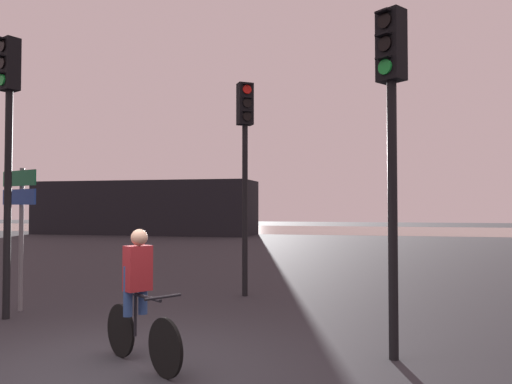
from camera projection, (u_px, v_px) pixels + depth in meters
ground_plane at (109, 376)px, 5.55m from camera, size 120.00×120.00×0.00m
water_strip at (339, 230)px, 41.60m from camera, size 80.00×16.00×0.01m
distant_building at (144, 208)px, 34.89m from camera, size 15.51×4.00×3.69m
traffic_light_center at (245, 148)px, 10.68m from camera, size 0.40×0.42×4.55m
traffic_light_near_left at (9, 124)px, 8.50m from camera, size 0.39×0.41×4.78m
traffic_light_near_right at (392, 115)px, 6.24m from camera, size 0.41×0.42×4.36m
direction_sign_post at (20, 212)px, 9.07m from camera, size 1.02×0.46×2.60m
cyclist at (139, 296)px, 5.95m from camera, size 1.43×1.00×1.62m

